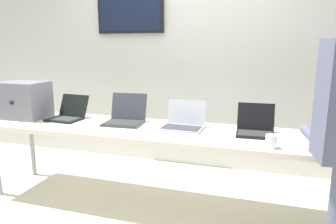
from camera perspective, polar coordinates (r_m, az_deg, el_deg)
ground at (r=3.00m, az=-2.15°, el=-17.39°), size 8.00×8.00×0.04m
back_wall at (r=3.71m, az=3.30°, el=8.34°), size 8.00×0.11×2.40m
workbench at (r=2.72m, az=-2.27°, el=-4.08°), size 3.38×0.70×0.74m
equipment_box at (r=3.42m, az=-25.27°, el=2.06°), size 0.44×0.35×0.37m
laptop_station_0 at (r=3.21m, az=-18.26°, el=-0.33°), size 0.35×0.35×0.23m
laptop_station_1 at (r=2.92m, az=-8.00°, el=-0.88°), size 0.37×0.36×0.27m
laptop_station_2 at (r=2.72m, az=2.94°, el=-1.89°), size 0.37×0.31×0.24m
laptop_station_3 at (r=2.64m, az=16.07°, el=-2.77°), size 0.32×0.31×0.24m
laptop_station_4 at (r=2.70m, az=28.77°, el=-3.37°), size 0.32×0.34×0.26m
coffee_mug at (r=2.31m, az=18.80°, el=-5.24°), size 0.08×0.08×0.10m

